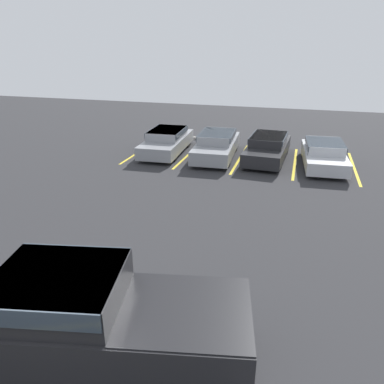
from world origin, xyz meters
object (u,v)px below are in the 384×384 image
Objects in this scene: wheel_stop_curb at (208,139)px; parked_sedan_a at (167,140)px; parked_sedan_c at (268,147)px; parked_sedan_d at (324,153)px; parked_sedan_b at (217,144)px; pickup_truck at (80,317)px.

parked_sedan_a is at bearing -113.98° from wheel_stop_curb.
parked_sedan_c is 2.64m from parked_sedan_d.
parked_sedan_b is at bearing 85.18° from parked_sedan_a.
wheel_stop_curb is at bearing 84.62° from pickup_truck.
wheel_stop_curb is at bearing -121.85° from parked_sedan_d.
pickup_truck is at bearing 10.47° from parked_sedan_a.
pickup_truck is 1.34× the size of parked_sedan_c.
parked_sedan_a is 2.37× the size of wheel_stop_curb.
parked_sedan_c reaches higher than wheel_stop_curb.
parked_sedan_d is at bearing 85.67° from parked_sedan_b.
parked_sedan_d is at bearing 84.41° from parked_sedan_c.
parked_sedan_a is at bearing -95.01° from parked_sedan_b.
pickup_truck is 14.01m from parked_sedan_d.
parked_sedan_b is at bearing -95.12° from parked_sedan_d.
parked_sedan_b is 3.55m from wheel_stop_curb.
wheel_stop_curb is at bearing -125.23° from parked_sedan_c.
parked_sedan_b is at bearing 80.76° from pickup_truck.
parked_sedan_d is (5.11, -0.10, -0.04)m from parked_sedan_b.
pickup_truck is 1.32× the size of parked_sedan_b.
parked_sedan_c is (1.96, 13.63, -0.24)m from pickup_truck.
parked_sedan_d is at bearing -27.83° from wheel_stop_curb.
parked_sedan_a reaches higher than parked_sedan_c.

